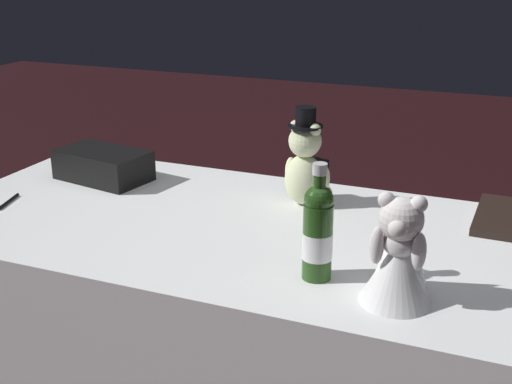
% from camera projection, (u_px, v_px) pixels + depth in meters
% --- Properties ---
extents(reception_table, '(1.84, 0.84, 0.77)m').
position_uv_depth(reception_table, '(256.00, 351.00, 1.95)').
color(reception_table, white).
rests_on(reception_table, ground_plane).
extents(teddy_bear_groom, '(0.15, 0.14, 0.29)m').
position_uv_depth(teddy_bear_groom, '(306.00, 166.00, 1.95)').
color(teddy_bear_groom, beige).
rests_on(teddy_bear_groom, reception_table).
extents(teddy_bear_bride, '(0.16, 0.20, 0.24)m').
position_uv_depth(teddy_bear_bride, '(400.00, 253.00, 1.41)').
color(teddy_bear_bride, white).
rests_on(teddy_bear_bride, reception_table).
extents(champagne_bottle, '(0.07, 0.07, 0.27)m').
position_uv_depth(champagne_bottle, '(318.00, 231.00, 1.50)').
color(champagne_bottle, '#234718').
rests_on(champagne_bottle, reception_table).
extents(signing_pen, '(0.04, 0.13, 0.01)m').
position_uv_depth(signing_pen, '(8.00, 202.00, 1.98)').
color(signing_pen, black).
rests_on(signing_pen, reception_table).
extents(gift_case_black, '(0.32, 0.22, 0.10)m').
position_uv_depth(gift_case_black, '(103.00, 165.00, 2.18)').
color(gift_case_black, black).
rests_on(gift_case_black, reception_table).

